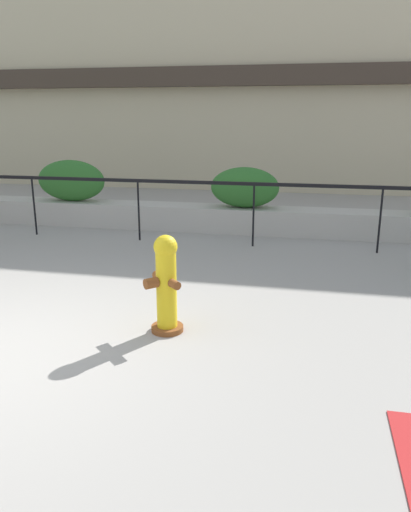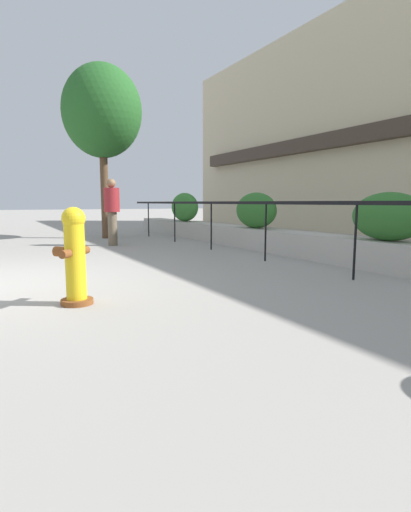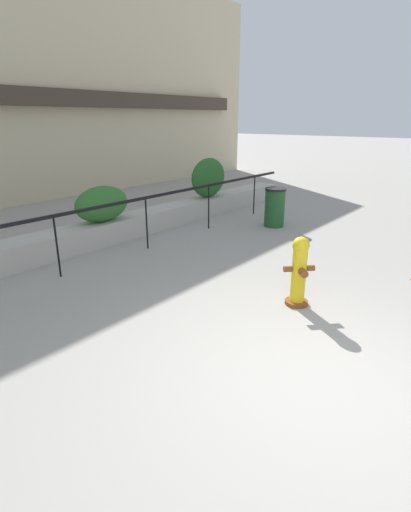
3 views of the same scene
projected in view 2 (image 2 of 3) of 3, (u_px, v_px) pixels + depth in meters
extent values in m
cube|color=#B7B2A8|center=(308.00, 245.00, 8.21)|extent=(18.00, 0.70, 0.50)
cube|color=black|center=(266.00, 203.00, 7.57)|extent=(15.00, 0.05, 0.06)
cylinder|color=black|center=(148.00, 219.00, 13.25)|extent=(0.04, 0.04, 1.15)
cylinder|color=black|center=(175.00, 222.00, 11.38)|extent=(0.04, 0.04, 1.15)
cylinder|color=black|center=(211.00, 226.00, 9.51)|extent=(0.04, 0.04, 1.15)
cylinder|color=black|center=(266.00, 231.00, 7.64)|extent=(0.04, 0.04, 1.15)
cylinder|color=black|center=(355.00, 241.00, 5.78)|extent=(0.04, 0.04, 1.15)
ellipsoid|color=#387F33|center=(184.00, 207.00, 13.30)|extent=(1.60, 0.63, 0.94)
ellipsoid|color=#2D6B28|center=(256.00, 210.00, 9.76)|extent=(1.50, 0.56, 0.87)
ellipsoid|color=#2D6B28|center=(388.00, 217.00, 6.52)|extent=(1.35, 0.68, 0.80)
cylinder|color=brown|center=(77.00, 302.00, 4.45)|extent=(0.50, 0.50, 0.06)
cylinder|color=gold|center=(75.00, 261.00, 4.39)|extent=(0.31, 0.31, 0.85)
sphere|color=gold|center=(73.00, 219.00, 4.33)|extent=(0.25, 0.25, 0.25)
cylinder|color=brown|center=(61.00, 252.00, 4.43)|extent=(0.18, 0.18, 0.11)
cylinder|color=brown|center=(84.00, 250.00, 4.54)|extent=(0.15, 0.15, 0.09)
cylinder|color=brown|center=(65.00, 254.00, 4.21)|extent=(0.15, 0.15, 0.09)
cylinder|color=brown|center=(105.00, 194.00, 12.49)|extent=(0.24, 0.24, 2.76)
ellipsoid|color=#235B23|center=(102.00, 111.00, 12.15)|extent=(2.65, 2.38, 2.78)
cylinder|color=brown|center=(113.00, 229.00, 10.44)|extent=(0.34, 0.34, 0.88)
cylinder|color=maroon|center=(112.00, 200.00, 10.34)|extent=(0.56, 0.56, 0.62)
sphere|color=#8C6647|center=(111.00, 183.00, 10.28)|extent=(0.23, 0.23, 0.23)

